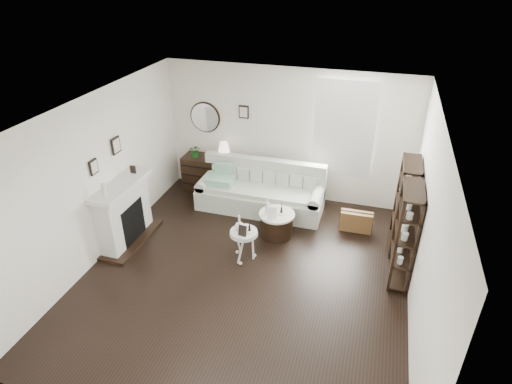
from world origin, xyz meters
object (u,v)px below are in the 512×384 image
(sofa, at_px, (261,193))
(pedestal_table, at_px, (244,234))
(dresser, at_px, (210,174))
(drum_table, at_px, (277,224))

(sofa, distance_m, pedestal_table, 1.72)
(sofa, bearing_deg, pedestal_table, -83.36)
(pedestal_table, bearing_deg, dresser, 124.58)
(sofa, height_order, dresser, sofa)
(drum_table, height_order, pedestal_table, pedestal_table)
(dresser, height_order, drum_table, dresser)
(sofa, distance_m, drum_table, 1.01)
(pedestal_table, bearing_deg, drum_table, 67.77)
(sofa, xyz_separation_m, drum_table, (0.54, -0.85, -0.09))
(dresser, xyz_separation_m, drum_table, (1.79, -1.24, -0.15))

